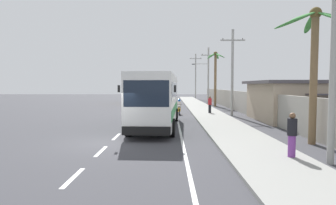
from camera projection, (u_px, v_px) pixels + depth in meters
The scene contains 15 objects.
ground_plane at pixel (110, 143), 14.55m from camera, with size 160.00×160.00×0.00m, color #3A3A3F.
sidewalk_kerb at pixel (215, 119), 24.48m from camera, with size 3.20×90.00×0.14m, color gray.
lane_markings at pixel (162, 114), 29.23m from camera, with size 3.80×71.00×0.01m.
boundary_wall at pixel (247, 103), 28.38m from camera, with size 0.24×60.00×2.25m, color #9E998E.
coach_bus_foreground at pixel (157, 98), 19.90m from camera, with size 3.34×11.09×3.87m.
coach_bus_far_lane at pixel (139, 92), 46.98m from camera, with size 3.35×10.85×3.59m.
motorcycle_beside_bus at pixel (179, 108), 28.55m from camera, with size 0.56×1.96×1.53m.
pedestrian_near_kerb at pixel (292, 134), 11.01m from camera, with size 0.36×0.36×1.70m.
pedestrian_midwalk at pixel (210, 104), 28.77m from camera, with size 0.36×0.36×1.67m.
utility_pole_nearest at pixel (333, 14), 10.25m from camera, with size 3.66×0.24×10.20m.
utility_pole_mid at pixel (232, 71), 27.23m from camera, with size 2.31×0.24×8.12m.
utility_pole_far at pixel (208, 74), 44.12m from camera, with size 3.67×0.24×8.64m.
utility_pole_distant at pixel (196, 75), 61.00m from camera, with size 2.53×0.24×9.54m.
palm_nearest at pixel (314, 52), 13.92m from camera, with size 3.84×3.88×6.62m.
palm_second at pixel (215, 71), 39.14m from camera, with size 2.56×2.58×7.46m.
Camera 1 is at (3.03, -14.39, 2.87)m, focal length 30.90 mm.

